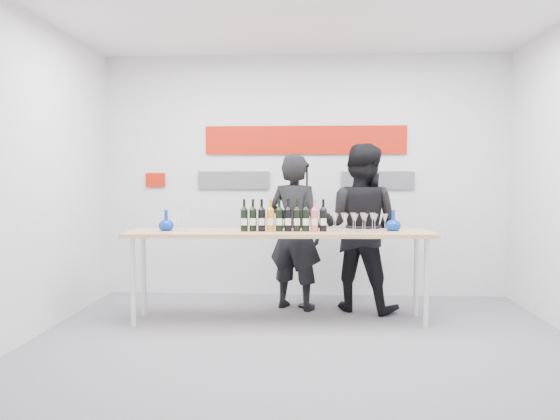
{
  "coord_description": "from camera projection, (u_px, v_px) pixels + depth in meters",
  "views": [
    {
      "loc": [
        0.07,
        -4.85,
        1.51
      ],
      "look_at": [
        -0.25,
        0.81,
        1.15
      ],
      "focal_mm": 35.0,
      "sensor_mm": 36.0,
      "label": 1
    }
  ],
  "objects": [
    {
      "name": "presenter_right",
      "position": [
        360.0,
        227.0,
        6.09
      ],
      "size": [
        1.11,
        1.01,
        1.86
      ],
      "primitive_type": "imported",
      "rotation": [
        0.0,
        0.0,
        2.73
      ],
      "color": "black",
      "rests_on": "ground"
    },
    {
      "name": "presenter_left",
      "position": [
        295.0,
        232.0,
        6.14
      ],
      "size": [
        0.75,
        0.64,
        1.75
      ],
      "primitive_type": "imported",
      "rotation": [
        0.0,
        0.0,
        2.73
      ],
      "color": "black",
      "rests_on": "ground"
    },
    {
      "name": "glasses_left",
      "position": [
        181.0,
        222.0,
        5.6
      ],
      "size": [
        0.17,
        0.23,
        0.18
      ],
      "color": "silver",
      "rests_on": "tasting_table"
    },
    {
      "name": "back_wall",
      "position": [
        305.0,
        176.0,
        6.83
      ],
      "size": [
        5.0,
        0.04,
        3.0
      ],
      "primitive_type": "cube",
      "color": "silver",
      "rests_on": "ground"
    },
    {
      "name": "wine_bottles",
      "position": [
        284.0,
        215.0,
        5.58
      ],
      "size": [
        0.89,
        0.12,
        0.33
      ],
      "rotation": [
        0.0,
        0.0,
        0.05
      ],
      "color": "black",
      "rests_on": "tasting_table"
    },
    {
      "name": "ground",
      "position": [
        303.0,
        342.0,
        4.93
      ],
      "size": [
        5.0,
        5.0,
        0.0
      ],
      "primitive_type": "plane",
      "color": "slate",
      "rests_on": "ground"
    },
    {
      "name": "decanter_left",
      "position": [
        166.0,
        220.0,
        5.65
      ],
      "size": [
        0.16,
        0.16,
        0.21
      ],
      "primitive_type": null,
      "color": "#082F9E",
      "rests_on": "tasting_table"
    },
    {
      "name": "glasses_right",
      "position": [
        357.0,
        222.0,
        5.57
      ],
      "size": [
        0.57,
        0.24,
        0.18
      ],
      "color": "silver",
      "rests_on": "tasting_table"
    },
    {
      "name": "signage",
      "position": [
        301.0,
        152.0,
        6.78
      ],
      "size": [
        3.38,
        0.02,
        0.79
      ],
      "color": "#B31807",
      "rests_on": "back_wall"
    },
    {
      "name": "tasting_table",
      "position": [
        279.0,
        238.0,
        5.6
      ],
      "size": [
        3.15,
        0.77,
        0.94
      ],
      "rotation": [
        0.0,
        0.0,
        0.05
      ],
      "color": "tan",
      "rests_on": "ground"
    },
    {
      "name": "decanter_right",
      "position": [
        393.0,
        220.0,
        5.63
      ],
      "size": [
        0.16,
        0.16,
        0.21
      ],
      "primitive_type": null,
      "color": "#082F9E",
      "rests_on": "tasting_table"
    },
    {
      "name": "mic_stand",
      "position": [
        307.0,
        263.0,
        6.25
      ],
      "size": [
        0.19,
        0.19,
        1.65
      ],
      "rotation": [
        0.0,
        0.0,
        0.02
      ],
      "color": "black",
      "rests_on": "ground"
    }
  ]
}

